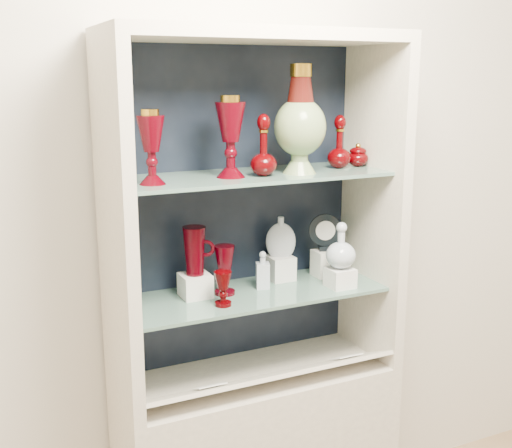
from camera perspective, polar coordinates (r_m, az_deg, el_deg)
name	(u,v)px	position (r m, az deg, el deg)	size (l,w,h in m)	color
wall_back	(231,185)	(2.37, -2.27, 3.45)	(3.50, 0.02, 2.80)	silver
cabinet_back_panel	(234,207)	(2.35, -1.97, 1.54)	(0.98, 0.02, 1.15)	black
cabinet_side_left	(116,231)	(2.03, -12.34, -0.62)	(0.04, 0.40, 1.15)	#BDB4A2
cabinet_side_right	(373,205)	(2.42, 10.33, 1.67)	(0.04, 0.40, 1.15)	#BDB4A2
cabinet_top_cap	(256,35)	(2.14, 0.00, 16.42)	(1.00, 0.40, 0.04)	#BDB4A2
shelf_lower	(254,293)	(2.28, -0.22, -6.18)	(0.92, 0.34, 0.01)	slate
shelf_upper	(253,176)	(2.18, -0.22, 4.32)	(0.92, 0.34, 0.01)	slate
label_ledge	(270,377)	(2.27, 1.21, -13.45)	(0.92, 0.18, 0.01)	#BDB4A2
label_card_0	(210,386)	(2.19, -4.10, -14.17)	(0.10, 0.07, 0.00)	white
label_card_1	(347,356)	(2.41, 8.08, -11.58)	(0.10, 0.07, 0.00)	white
pedestal_lamp_left	(151,147)	(1.98, -9.29, 6.76)	(0.09, 0.09, 0.23)	#420008
pedestal_lamp_right	(230,137)	(2.09, -2.29, 7.76)	(0.10, 0.10, 0.26)	#420008
enamel_urn	(300,119)	(2.18, 3.94, 9.25)	(0.18, 0.18, 0.36)	#104D22
ruby_decanter_a	(263,141)	(2.12, 0.67, 7.35)	(0.09, 0.09, 0.23)	#460001
ruby_decanter_b	(340,140)	(2.32, 7.44, 7.40)	(0.09, 0.09, 0.20)	#460001
lidded_bowl	(358,155)	(2.38, 9.04, 6.12)	(0.08, 0.08, 0.09)	#460001
cobalt_goblet	(127,282)	(2.14, -11.37, -5.09)	(0.07, 0.07, 0.17)	#02123C
ruby_goblet_tall	(225,270)	(2.23, -2.81, -4.11)	(0.07, 0.07, 0.17)	#420008
ruby_goblet_small	(223,289)	(2.13, -2.95, -5.77)	(0.06, 0.06, 0.12)	#460001
riser_ruby_pitcher	(195,285)	(2.23, -5.42, -5.46)	(0.10, 0.10, 0.08)	silver
ruby_pitcher	(195,251)	(2.19, -5.49, -2.39)	(0.13, 0.08, 0.17)	#420008
clear_square_bottle	(263,270)	(2.30, 0.60, -4.08)	(0.05, 0.05, 0.14)	#A7B6C4
riser_flat_flask	(280,268)	(2.40, 2.18, -3.91)	(0.09, 0.09, 0.09)	silver
flat_flask	(281,236)	(2.37, 2.21, -1.07)	(0.11, 0.04, 0.16)	#ABB4BE
riser_clear_round_decanter	(340,278)	(2.34, 7.48, -4.74)	(0.09, 0.09, 0.07)	silver
clear_round_decanter	(341,247)	(2.30, 7.57, -2.00)	(0.11, 0.11, 0.16)	#A7B6C4
riser_cameo_medallion	(324,263)	(2.45, 6.09, -3.48)	(0.08, 0.08, 0.10)	silver
cameo_medallion	(325,232)	(2.42, 6.16, -0.69)	(0.12, 0.04, 0.15)	black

